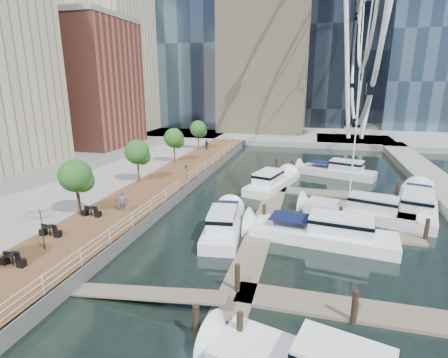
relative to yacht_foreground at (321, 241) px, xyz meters
The scene contains 17 objects.
ground 9.76m from the yacht_foreground, 141.21° to the right, with size 520.00×520.00×0.00m, color black.
boardwalk 18.84m from the yacht_foreground, 151.84° to the left, with size 6.00×60.00×1.00m, color brown.
seawall 16.26m from the yacht_foreground, 146.84° to the left, with size 0.25×60.00×1.00m, color #595954.
land_far 96.19m from the yacht_foreground, 94.53° to the left, with size 200.00×114.00×1.00m, color gray.
breakwater 18.62m from the yacht_foreground, 48.25° to the left, with size 4.00×60.00×1.00m, color gray.
pier 46.33m from the yacht_foreground, 82.06° to the left, with size 14.00×12.00×1.00m, color gray.
railing 16.40m from the yacht_foreground, 147.03° to the left, with size 0.10×60.00×1.05m, color white, non-canonical shape.
floating_docks 3.92m from the yacht_foreground, 84.65° to the left, with size 16.00×34.00×2.60m.
midrise_condos 48.00m from the yacht_foreground, 153.30° to the left, with size 19.00×67.00×28.00m.
street_trees 21.02m from the yacht_foreground, 157.46° to the left, with size 2.60×42.60×4.60m.
cafe_tables 19.79m from the yacht_foreground, 155.75° to the right, with size 2.50×13.70×0.74m.
yacht_foreground is the anchor object (origin of this frame).
pedestrian_near 16.13m from the yacht_foreground, behind, with size 0.63×0.41×1.73m, color #4E5069.
pedestrian_mid 17.43m from the yacht_foreground, 145.75° to the left, with size 0.89×0.70×1.84m, color #836D5A.
pedestrian_far 32.77m from the yacht_foreground, 122.43° to the left, with size 1.03×0.43×1.75m, color #2E3039.
moored_yachts 6.30m from the yacht_foreground, 74.19° to the left, with size 20.81×38.54×11.50m.
cafe_seating 19.56m from the yacht_foreground, 157.94° to the right, with size 5.14×16.83×2.75m.
Camera 1 is at (6.60, -18.65, 11.34)m, focal length 28.00 mm.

